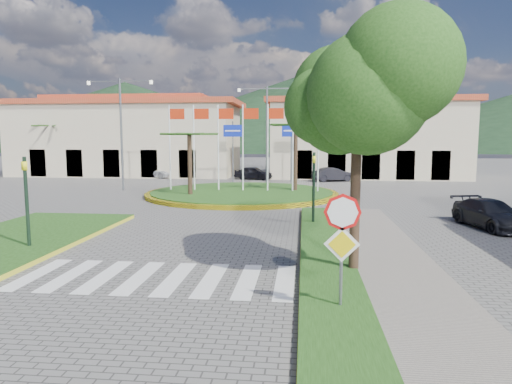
# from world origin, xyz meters

# --- Properties ---
(ground) EXTENTS (160.00, 160.00, 0.00)m
(ground) POSITION_xyz_m (0.00, 0.00, 0.00)
(ground) COLOR slate
(ground) RESTS_ON ground
(sidewalk_right) EXTENTS (4.00, 28.00, 0.15)m
(sidewalk_right) POSITION_xyz_m (6.00, 2.00, 0.07)
(sidewalk_right) COLOR gray
(sidewalk_right) RESTS_ON ground
(verge_right) EXTENTS (1.60, 28.00, 0.18)m
(verge_right) POSITION_xyz_m (4.80, 2.00, 0.09)
(verge_right) COLOR #1D4112
(verge_right) RESTS_ON ground
(crosswalk) EXTENTS (8.00, 3.00, 0.01)m
(crosswalk) POSITION_xyz_m (0.00, 4.00, 0.01)
(crosswalk) COLOR silver
(crosswalk) RESTS_ON ground
(roundabout_island) EXTENTS (12.70, 12.70, 6.00)m
(roundabout_island) POSITION_xyz_m (0.00, 22.00, 0.18)
(roundabout_island) COLOR yellow
(roundabout_island) RESTS_ON ground
(stop_sign) EXTENTS (0.80, 0.11, 2.65)m
(stop_sign) POSITION_xyz_m (4.90, 1.96, 1.79)
(stop_sign) COLOR slate
(stop_sign) RESTS_ON ground
(deciduous_tree) EXTENTS (3.60, 3.60, 6.80)m
(deciduous_tree) POSITION_xyz_m (5.50, 5.00, 5.18)
(deciduous_tree) COLOR black
(deciduous_tree) RESTS_ON ground
(traffic_light_left) EXTENTS (0.15, 0.18, 3.20)m
(traffic_light_left) POSITION_xyz_m (-5.20, 6.50, 1.94)
(traffic_light_left) COLOR black
(traffic_light_left) RESTS_ON ground
(traffic_light_right) EXTENTS (0.15, 0.18, 3.20)m
(traffic_light_right) POSITION_xyz_m (4.50, 12.00, 1.94)
(traffic_light_right) COLOR black
(traffic_light_right) RESTS_ON ground
(traffic_light_far) EXTENTS (0.18, 0.15, 3.20)m
(traffic_light_far) POSITION_xyz_m (8.00, 26.00, 1.94)
(traffic_light_far) COLOR black
(traffic_light_far) RESTS_ON ground
(direction_sign_west) EXTENTS (1.60, 0.14, 5.20)m
(direction_sign_west) POSITION_xyz_m (-2.00, 30.97, 3.53)
(direction_sign_west) COLOR slate
(direction_sign_west) RESTS_ON ground
(direction_sign_east) EXTENTS (1.60, 0.14, 5.20)m
(direction_sign_east) POSITION_xyz_m (3.00, 30.97, 3.53)
(direction_sign_east) COLOR slate
(direction_sign_east) RESTS_ON ground
(street_lamp_centre) EXTENTS (4.80, 0.16, 8.00)m
(street_lamp_centre) POSITION_xyz_m (1.00, 30.00, 4.50)
(street_lamp_centre) COLOR slate
(street_lamp_centre) RESTS_ON ground
(street_lamp_west) EXTENTS (4.80, 0.16, 8.00)m
(street_lamp_west) POSITION_xyz_m (-9.00, 24.00, 4.50)
(street_lamp_west) COLOR slate
(street_lamp_west) RESTS_ON ground
(building_left) EXTENTS (23.32, 9.54, 8.05)m
(building_left) POSITION_xyz_m (-14.00, 38.00, 3.90)
(building_left) COLOR beige
(building_left) RESTS_ON ground
(building_right) EXTENTS (19.08, 9.54, 8.05)m
(building_right) POSITION_xyz_m (10.00, 38.00, 3.90)
(building_right) COLOR beige
(building_right) RESTS_ON ground
(hill_far_west) EXTENTS (140.00, 140.00, 22.00)m
(hill_far_west) POSITION_xyz_m (-55.00, 140.00, 11.00)
(hill_far_west) COLOR black
(hill_far_west) RESTS_ON ground
(hill_far_mid) EXTENTS (180.00, 180.00, 30.00)m
(hill_far_mid) POSITION_xyz_m (15.00, 160.00, 15.00)
(hill_far_mid) COLOR black
(hill_far_mid) RESTS_ON ground
(hill_near_back) EXTENTS (110.00, 110.00, 16.00)m
(hill_near_back) POSITION_xyz_m (-10.00, 130.00, 8.00)
(hill_near_back) COLOR black
(hill_near_back) RESTS_ON ground
(white_van) EXTENTS (4.31, 2.88, 1.10)m
(white_van) POSITION_xyz_m (-9.99, 34.41, 0.55)
(white_van) COLOR silver
(white_van) RESTS_ON ground
(car_dark_a) EXTENTS (3.74, 2.15, 1.20)m
(car_dark_a) POSITION_xyz_m (-0.50, 33.67, 0.60)
(car_dark_a) COLOR black
(car_dark_a) RESTS_ON ground
(car_dark_b) EXTENTS (3.91, 2.31, 1.22)m
(car_dark_b) POSITION_xyz_m (6.68, 32.59, 0.61)
(car_dark_b) COLOR black
(car_dark_b) RESTS_ON ground
(car_side_right) EXTENTS (2.52, 4.40, 1.20)m
(car_side_right) POSITION_xyz_m (12.00, 12.28, 0.60)
(car_side_right) COLOR black
(car_side_right) RESTS_ON ground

